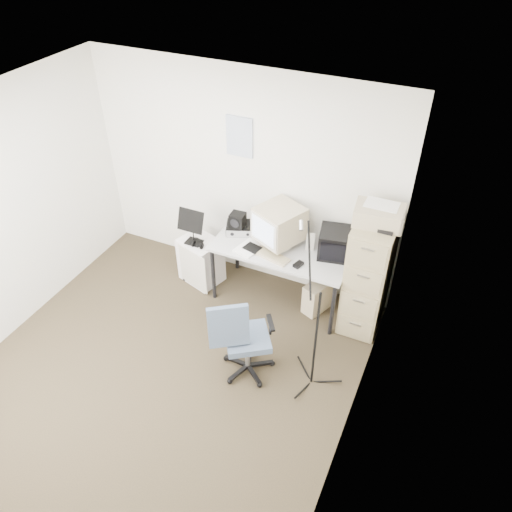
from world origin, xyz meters
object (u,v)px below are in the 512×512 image
at_px(filing_cabinet, 368,276).
at_px(side_cart, 201,260).
at_px(desk, 281,274).
at_px(office_chair, 247,337).

relative_size(filing_cabinet, side_cart, 2.30).
bearing_deg(side_cart, desk, 20.99).
relative_size(filing_cabinet, desk, 0.87).
xyz_separation_m(office_chair, side_cart, (-1.10, 1.03, -0.18)).
height_order(filing_cabinet, side_cart, filing_cabinet).
relative_size(filing_cabinet, office_chair, 1.41).
bearing_deg(filing_cabinet, desk, -178.19).
bearing_deg(office_chair, filing_cabinet, 18.85).
height_order(desk, office_chair, office_chair).
height_order(desk, side_cart, desk).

